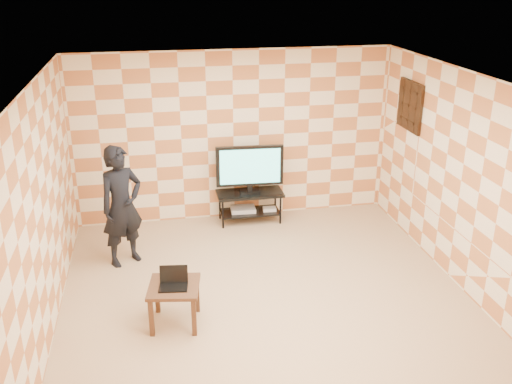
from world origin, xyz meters
The scene contains 14 objects.
floor centered at (0.00, 0.00, 0.00)m, with size 5.00×5.00×0.00m, color tan.
wall_back centered at (0.00, 2.50, 1.35)m, with size 5.00×0.02×2.70m, color beige.
wall_front centered at (0.00, -2.50, 1.35)m, with size 5.00×0.02×2.70m, color beige.
wall_left centered at (-2.50, 0.00, 1.35)m, with size 0.02×5.00×2.70m, color beige.
wall_right centered at (2.50, 0.00, 1.35)m, with size 0.02×5.00×2.70m, color beige.
ceiling centered at (0.00, 0.00, 2.70)m, with size 5.00×5.00×0.02m, color white.
wall_art centered at (2.47, 1.55, 1.95)m, with size 0.04×0.72×0.72m.
tv_stand centered at (0.20, 2.21, 0.37)m, with size 1.05×0.47×0.50m.
tv centered at (0.20, 2.20, 0.93)m, with size 1.06×0.22×0.77m.
dvd_player centered at (0.10, 2.23, 0.20)m, with size 0.39×0.28×0.06m, color #BDBDC0.
game_console centered at (0.52, 2.18, 0.20)m, with size 0.21×0.15×0.05m, color silver.
side_table centered at (-1.14, -0.42, 0.41)m, with size 0.65×0.65×0.50m.
laptop centered at (-1.14, -0.42, 0.55)m, with size 0.35×0.29×0.21m.
person centered at (-1.73, 1.20, 0.84)m, with size 0.61×0.40×1.68m, color black.
Camera 1 is at (-1.27, -6.07, 3.86)m, focal length 40.00 mm.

